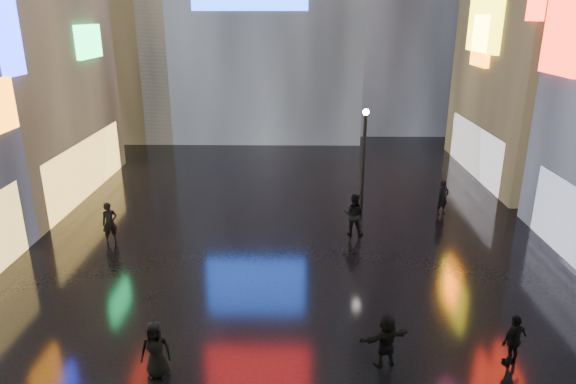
{
  "coord_description": "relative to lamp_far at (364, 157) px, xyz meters",
  "views": [
    {
      "loc": [
        0.19,
        -0.37,
        9.3
      ],
      "look_at": [
        0.0,
        12.0,
        5.0
      ],
      "focal_mm": 32.0,
      "sensor_mm": 36.0,
      "label": 1
    }
  ],
  "objects": [
    {
      "name": "pedestrian_3",
      "position": [
        2.88,
        -11.24,
        -2.18
      ],
      "size": [
        0.97,
        0.76,
        1.54
      ],
      "primitive_type": "imported",
      "rotation": [
        0.0,
        0.0,
        3.65
      ],
      "color": "black",
      "rests_on": "ground"
    },
    {
      "name": "pedestrian_6",
      "position": [
        -11.11,
        -3.34,
        -2.05
      ],
      "size": [
        0.78,
        0.71,
        1.78
      ],
      "primitive_type": "imported",
      "rotation": [
        0.0,
        0.0,
        0.58
      ],
      "color": "black",
      "rests_on": "ground"
    },
    {
      "name": "pedestrian_4",
      "position": [
        -6.93,
        -11.91,
        -2.12
      ],
      "size": [
        0.85,
        0.6,
        1.64
      ],
      "primitive_type": "imported",
      "rotation": [
        0.0,
        0.0,
        0.1
      ],
      "color": "black",
      "rests_on": "ground"
    },
    {
      "name": "ground",
      "position": [
        -3.4,
        -3.04,
        -2.94
      ],
      "size": [
        140.0,
        140.0,
        0.0
      ],
      "primitive_type": "plane",
      "color": "black",
      "rests_on": "ground"
    },
    {
      "name": "pedestrian_7",
      "position": [
        -0.64,
        -2.37,
        -2.0
      ],
      "size": [
        1.08,
        0.94,
        1.9
      ],
      "primitive_type": "imported",
      "rotation": [
        0.0,
        0.0,
        2.87
      ],
      "color": "black",
      "rests_on": "ground"
    },
    {
      "name": "umbrella_2",
      "position": [
        -6.93,
        -11.91,
        -0.87
      ],
      "size": [
        1.16,
        1.17,
        0.86
      ],
      "primitive_type": "imported",
      "rotation": [
        0.0,
        0.0,
        6.02
      ],
      "color": "black",
      "rests_on": "pedestrian_4"
    },
    {
      "name": "pedestrian_5",
      "position": [
        -0.69,
        -11.38,
        -2.15
      ],
      "size": [
        1.55,
        0.94,
        1.59
      ],
      "primitive_type": "imported",
      "rotation": [
        0.0,
        0.0,
        3.48
      ],
      "color": "black",
      "rests_on": "ground"
    },
    {
      "name": "pedestrian_8",
      "position": [
        3.98,
        0.2,
        -2.08
      ],
      "size": [
        0.75,
        0.65,
        1.73
      ],
      "primitive_type": "imported",
      "rotation": [
        0.0,
        0.0,
        0.46
      ],
      "color": "black",
      "rests_on": "ground"
    },
    {
      "name": "lamp_far",
      "position": [
        0.0,
        0.0,
        0.0
      ],
      "size": [
        0.3,
        0.3,
        5.2
      ],
      "color": "black",
      "rests_on": "ground"
    }
  ]
}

